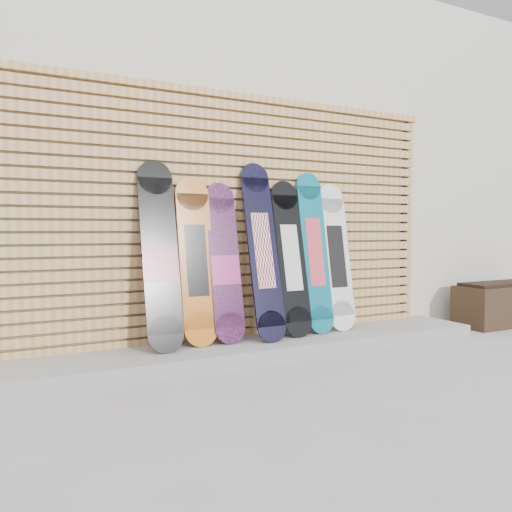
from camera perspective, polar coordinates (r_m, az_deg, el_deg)
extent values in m
plane|color=#979699|center=(3.86, 5.97, -13.21)|extent=(80.00, 80.00, 0.00)
cube|color=beige|center=(7.11, -6.17, 8.82)|extent=(12.00, 5.00, 3.60)
cube|color=gray|center=(4.35, -0.69, -10.53)|extent=(4.60, 0.70, 0.12)
cube|color=tan|center=(4.59, -2.32, -8.82)|extent=(4.20, 0.05, 0.08)
cube|color=tan|center=(4.57, -2.33, -7.63)|extent=(4.20, 0.05, 0.08)
cube|color=tan|center=(4.55, -2.33, -6.43)|extent=(4.20, 0.05, 0.07)
cube|color=tan|center=(4.54, -2.33, -5.22)|extent=(4.20, 0.05, 0.07)
cube|color=tan|center=(4.52, -2.33, -4.01)|extent=(4.20, 0.05, 0.07)
cube|color=tan|center=(4.51, -2.34, -2.78)|extent=(4.20, 0.05, 0.07)
cube|color=tan|center=(4.50, -2.34, -1.56)|extent=(4.20, 0.05, 0.07)
cube|color=tan|center=(4.50, -2.34, -0.32)|extent=(4.20, 0.05, 0.07)
cube|color=tan|center=(4.49, -2.34, 0.91)|extent=(4.20, 0.05, 0.07)
cube|color=tan|center=(4.49, -2.35, 2.15)|extent=(4.20, 0.05, 0.08)
cube|color=tan|center=(4.49, -2.35, 3.39)|extent=(4.20, 0.05, 0.08)
cube|color=tan|center=(4.49, -2.35, 4.62)|extent=(4.20, 0.05, 0.08)
cube|color=tan|center=(4.49, -2.35, 5.86)|extent=(4.20, 0.05, 0.08)
cube|color=tan|center=(4.50, -2.36, 7.09)|extent=(4.20, 0.05, 0.08)
cube|color=tan|center=(4.51, -2.36, 8.32)|extent=(4.20, 0.05, 0.08)
cube|color=tan|center=(4.52, -2.36, 9.55)|extent=(4.20, 0.05, 0.08)
cube|color=tan|center=(4.53, -2.37, 10.77)|extent=(4.20, 0.05, 0.08)
cube|color=tan|center=(4.54, -2.37, 11.98)|extent=(4.20, 0.05, 0.08)
cube|color=tan|center=(4.56, -2.37, 13.18)|extent=(4.20, 0.05, 0.08)
cube|color=tan|center=(4.58, -2.37, 14.38)|extent=(4.20, 0.05, 0.08)
cube|color=tan|center=(4.60, -2.38, 15.56)|extent=(4.20, 0.05, 0.08)
cube|color=tan|center=(4.62, -2.38, 16.74)|extent=(4.20, 0.05, 0.08)
cube|color=black|center=(5.66, 16.50, 3.28)|extent=(0.06, 0.04, 2.23)
cube|color=tan|center=(4.64, -2.38, 17.81)|extent=(4.26, 0.07, 0.06)
cube|color=black|center=(6.31, 26.14, -5.06)|extent=(1.09, 0.45, 0.45)
cube|color=black|center=(6.28, 26.19, -2.85)|extent=(1.00, 0.36, 0.04)
cube|color=black|center=(4.04, -10.91, 0.18)|extent=(0.29, 0.30, 1.24)
cylinder|color=black|center=(3.99, -10.27, -8.84)|extent=(0.29, 0.08, 0.29)
cylinder|color=black|center=(4.19, -11.52, 8.77)|extent=(0.29, 0.08, 0.29)
cube|color=maroon|center=(4.03, -10.84, -0.91)|extent=(0.28, 0.09, 0.28)
cube|color=#C86715|center=(4.18, -6.83, -0.50)|extent=(0.29, 0.23, 1.12)
cylinder|color=#C86715|center=(4.15, -6.29, -8.30)|extent=(0.29, 0.07, 0.29)
cylinder|color=#C86715|center=(4.28, -7.35, 7.08)|extent=(0.29, 0.07, 0.29)
cube|color=black|center=(4.18, -6.83, -0.50)|extent=(0.18, 0.13, 0.60)
cube|color=black|center=(4.26, -3.61, -0.69)|extent=(0.27, 0.24, 1.10)
cylinder|color=black|center=(4.24, -2.99, -8.21)|extent=(0.27, 0.08, 0.27)
cylinder|color=black|center=(4.37, -4.22, 6.61)|extent=(0.27, 0.08, 0.27)
cube|color=#A92179|center=(4.26, -3.53, -1.62)|extent=(0.26, 0.07, 0.25)
cube|color=black|center=(4.36, 0.78, 0.65)|extent=(0.27, 0.34, 1.29)
cylinder|color=black|center=(4.29, 1.78, -8.06)|extent=(0.27, 0.09, 0.27)
cylinder|color=black|center=(4.52, -0.17, 8.91)|extent=(0.27, 0.09, 0.27)
cube|color=white|center=(4.36, 0.78, 0.65)|extent=(0.17, 0.19, 0.66)
cube|color=black|center=(4.54, 4.04, -0.18)|extent=(0.28, 0.28, 1.15)
cylinder|color=black|center=(4.50, 4.85, -7.52)|extent=(0.28, 0.08, 0.28)
cylinder|color=black|center=(4.66, 3.25, 6.92)|extent=(0.28, 0.08, 0.28)
cube|color=silver|center=(4.54, 4.04, -0.18)|extent=(0.17, 0.16, 0.60)
cube|color=#0C677C|center=(4.70, 6.74, 0.46)|extent=(0.26, 0.25, 1.25)
cylinder|color=#0C677C|center=(4.67, 7.49, -7.22)|extent=(0.26, 0.07, 0.26)
cylinder|color=#0C677C|center=(4.81, 6.01, 7.92)|extent=(0.26, 0.07, 0.26)
cube|color=#E75160|center=(4.70, 6.74, 0.46)|extent=(0.16, 0.14, 0.63)
cube|color=silver|center=(4.86, 9.16, -0.05)|extent=(0.29, 0.23, 1.12)
cylinder|color=silver|center=(4.84, 9.83, -6.73)|extent=(0.29, 0.07, 0.29)
cylinder|color=silver|center=(4.94, 8.51, 6.49)|extent=(0.29, 0.07, 0.29)
cube|color=black|center=(4.86, 9.16, -0.05)|extent=(0.18, 0.13, 0.59)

